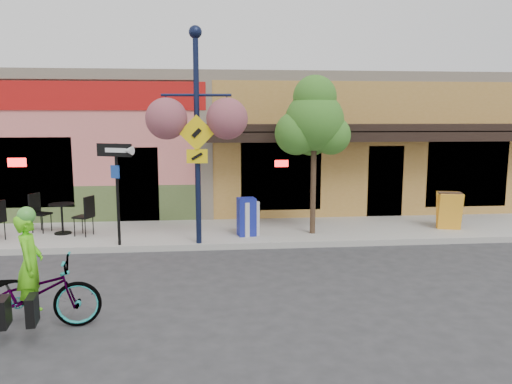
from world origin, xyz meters
TOP-DOWN VIEW (x-y plane):
  - ground at (0.00, 0.00)m, footprint 90.00×90.00m
  - sidewalk at (0.00, 2.00)m, footprint 24.00×3.00m
  - curb at (0.00, 0.55)m, footprint 24.00×0.12m
  - building at (0.00, 7.50)m, footprint 18.20×8.20m
  - bicycle at (-3.67, -3.74)m, footprint 2.16×0.98m
  - cyclist_rider at (-3.62, -3.74)m, footprint 0.43×0.60m
  - lamp_post at (-1.21, 0.65)m, footprint 1.66×0.74m
  - one_way_sign at (-3.09, 0.65)m, footprint 0.93×0.56m
  - cafe_set_right at (-4.76, 1.96)m, footprint 1.94×1.48m
  - newspaper_box_blue at (-0.00, 1.31)m, footprint 0.50×0.46m
  - newspaper_box_grey at (0.06, 1.33)m, footprint 0.53×0.51m
  - street_tree at (1.73, 1.39)m, footprint 1.96×1.96m
  - sandwich_board at (5.48, 1.36)m, footprint 0.69×0.58m

SIDE VIEW (x-z plane):
  - ground at x=0.00m, z-range 0.00..0.00m
  - sidewalk at x=0.00m, z-range 0.00..0.15m
  - curb at x=0.00m, z-range 0.00..0.15m
  - bicycle at x=-3.67m, z-range 0.00..1.10m
  - newspaper_box_grey at x=0.06m, z-range 0.15..1.04m
  - newspaper_box_blue at x=0.00m, z-range 0.15..1.12m
  - sandwich_board at x=5.48m, z-range 0.15..1.16m
  - cafe_set_right at x=-4.76m, z-range 0.15..1.19m
  - cyclist_rider at x=-3.62m, z-range 0.00..1.53m
  - one_way_sign at x=-3.09m, z-range 0.15..2.56m
  - street_tree at x=1.73m, z-range 0.15..4.26m
  - building at x=0.00m, z-range 0.00..4.50m
  - lamp_post at x=-1.21m, z-range 0.15..5.24m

